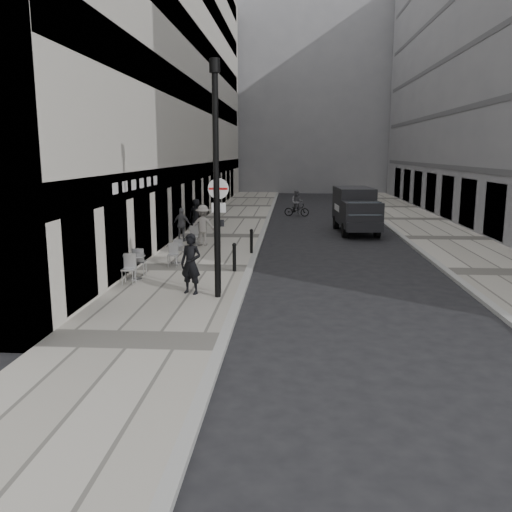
% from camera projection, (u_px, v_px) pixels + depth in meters
% --- Properties ---
extents(ground, '(120.00, 120.00, 0.00)m').
position_uv_depth(ground, '(202.00, 402.00, 9.29)').
color(ground, black).
rests_on(ground, ground).
extents(sidewalk, '(4.00, 60.00, 0.12)m').
position_uv_depth(sidewalk, '(222.00, 237.00, 27.04)').
color(sidewalk, '#A6A196').
rests_on(sidewalk, ground).
extents(far_sidewalk, '(4.00, 60.00, 0.12)m').
position_uv_depth(far_sidewalk, '(446.00, 239.00, 26.32)').
color(far_sidewalk, '#A6A196').
rests_on(far_sidewalk, ground).
extents(building_left, '(4.00, 45.00, 18.00)m').
position_uv_depth(building_left, '(167.00, 70.00, 31.98)').
color(building_left, '#BCB7AB').
rests_on(building_left, ground).
extents(building_far, '(24.00, 16.00, 22.00)m').
position_uv_depth(building_far, '(293.00, 92.00, 61.98)').
color(building_far, gray).
rests_on(building_far, ground).
extents(walking_man, '(0.75, 0.62, 1.78)m').
position_uv_depth(walking_man, '(191.00, 264.00, 15.77)').
color(walking_man, black).
rests_on(walking_man, sidewalk).
extents(sign_post, '(0.59, 0.09, 3.47)m').
position_uv_depth(sign_post, '(219.00, 218.00, 15.55)').
color(sign_post, black).
rests_on(sign_post, sidewalk).
extents(lamppost, '(0.29, 0.29, 6.54)m').
position_uv_depth(lamppost, '(216.00, 169.00, 14.88)').
color(lamppost, black).
rests_on(lamppost, sidewalk).
extents(bollard_near, '(0.12, 0.12, 0.93)m').
position_uv_depth(bollard_near, '(234.00, 258.00, 18.83)').
color(bollard_near, black).
rests_on(bollard_near, sidewalk).
extents(bollard_far, '(0.12, 0.12, 0.93)m').
position_uv_depth(bollard_far, '(251.00, 242.00, 22.23)').
color(bollard_far, black).
rests_on(bollard_far, sidewalk).
extents(panel_van, '(2.14, 5.09, 2.35)m').
position_uv_depth(panel_van, '(356.00, 208.00, 28.57)').
color(panel_van, black).
rests_on(panel_van, ground).
extents(cyclist, '(1.71, 0.84, 1.77)m').
position_uv_depth(cyclist, '(297.00, 206.00, 35.97)').
color(cyclist, black).
rests_on(cyclist, ground).
extents(pedestrian_a, '(0.98, 0.63, 1.56)m').
position_uv_depth(pedestrian_a, '(182.00, 225.00, 25.13)').
color(pedestrian_a, slate).
rests_on(pedestrian_a, sidewalk).
extents(pedestrian_b, '(1.20, 0.74, 1.80)m').
position_uv_depth(pedestrian_b, '(203.00, 225.00, 23.99)').
color(pedestrian_b, '#A29B95').
rests_on(pedestrian_b, sidewalk).
extents(pedestrian_c, '(0.86, 0.61, 1.65)m').
position_uv_depth(pedestrian_c, '(196.00, 214.00, 28.87)').
color(pedestrian_c, black).
rests_on(pedestrian_c, sidewalk).
extents(cafe_table_near, '(0.73, 1.65, 0.94)m').
position_uv_depth(cafe_table_near, '(134.00, 265.00, 17.60)').
color(cafe_table_near, silver).
rests_on(cafe_table_near, sidewalk).
extents(cafe_table_mid, '(0.65, 1.46, 0.83)m').
position_uv_depth(cafe_table_mid, '(176.00, 252.00, 20.18)').
color(cafe_table_mid, '#A8A8AA').
rests_on(cafe_table_mid, sidewalk).
extents(cafe_table_far, '(0.70, 1.58, 0.90)m').
position_uv_depth(cafe_table_far, '(196.00, 234.00, 24.30)').
color(cafe_table_far, '#A3A3A5').
rests_on(cafe_table_far, sidewalk).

